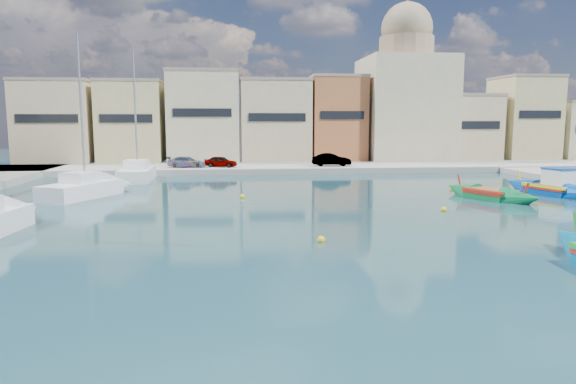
# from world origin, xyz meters

# --- Properties ---
(ground) EXTENTS (160.00, 160.00, 0.00)m
(ground) POSITION_xyz_m (0.00, 0.00, 0.00)
(ground) COLOR #122F36
(ground) RESTS_ON ground
(north_quay) EXTENTS (80.00, 8.00, 0.60)m
(north_quay) POSITION_xyz_m (0.00, 32.00, 0.30)
(north_quay) COLOR gray
(north_quay) RESTS_ON ground
(north_townhouses) EXTENTS (83.20, 7.87, 10.19)m
(north_townhouses) POSITION_xyz_m (6.68, 39.36, 5.00)
(north_townhouses) COLOR tan
(north_townhouses) RESTS_ON ground
(church_block) EXTENTS (10.00, 10.00, 19.10)m
(church_block) POSITION_xyz_m (10.00, 40.00, 8.41)
(church_block) COLOR #C2B691
(church_block) RESTS_ON ground
(parked_cars) EXTENTS (18.37, 2.26, 1.28)m
(parked_cars) POSITION_xyz_m (-8.73, 30.50, 1.18)
(parked_cars) COLOR #4C1919
(parked_cars) RESTS_ON north_quay
(luzzu_blue_cabin) EXTENTS (4.18, 8.50, 2.93)m
(luzzu_blue_cabin) POSITION_xyz_m (11.65, 12.80, 0.36)
(luzzu_blue_cabin) COLOR #00409F
(luzzu_blue_cabin) RESTS_ON ground
(luzzu_green) EXTENTS (4.72, 7.61, 2.35)m
(luzzu_green) POSITION_xyz_m (6.33, 11.38, 0.25)
(luzzu_green) COLOR #0A6D37
(luzzu_green) RESTS_ON ground
(yacht_north) EXTENTS (2.81, 9.08, 12.03)m
(yacht_north) POSITION_xyz_m (-19.01, 26.69, 0.47)
(yacht_north) COLOR white
(yacht_north) RESTS_ON ground
(yacht_midnorth) EXTENTS (5.79, 8.48, 11.67)m
(yacht_midnorth) POSITION_xyz_m (-20.06, 16.35, 0.46)
(yacht_midnorth) COLOR white
(yacht_midnorth) RESTS_ON ground
(mooring_buoys) EXTENTS (21.56, 22.04, 0.36)m
(mooring_buoys) POSITION_xyz_m (0.88, 5.55, 0.08)
(mooring_buoys) COLOR yellow
(mooring_buoys) RESTS_ON ground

